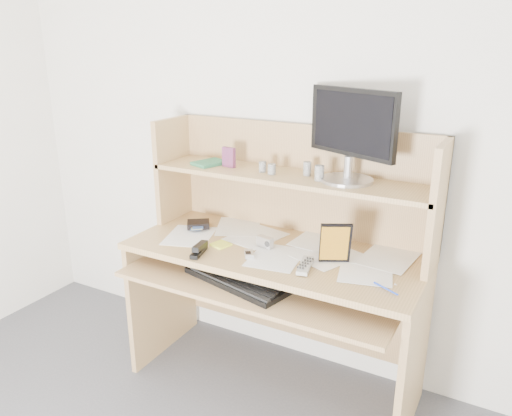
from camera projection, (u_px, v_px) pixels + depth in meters
The scene contains 19 objects.
back_wall at pixel (304, 133), 2.46m from camera, with size 3.60×0.04×2.50m, color white.
desk at pixel (281, 254), 2.43m from camera, with size 1.40×0.70×1.30m.
paper_clutter at pixel (274, 249), 2.35m from camera, with size 1.32×0.54×0.01m, color white.
keyboard at pixel (237, 279), 2.24m from camera, with size 0.54×0.30×0.04m.
tv_remote at pixel (305, 266), 2.15m from camera, with size 0.05×0.17×0.02m, color #A7A8A3.
flip_phone at pixel (249, 253), 2.27m from camera, with size 0.04×0.08×0.02m, color #BCBDBF.
stapler at pixel (199, 249), 2.29m from camera, with size 0.04×0.14×0.04m, color black.
wallet at pixel (198, 224), 2.61m from camera, with size 0.11×0.09×0.03m, color black.
sticky_note_pad at pixel (221, 245), 2.39m from camera, with size 0.08×0.08×0.01m, color yellow.
digital_camera at pixel (265, 242), 2.36m from camera, with size 0.08×0.03×0.05m, color #B4B4B6.
game_case at pixel (335, 243), 2.16m from camera, with size 0.14×0.02×0.19m, color black.
blue_pen at pixel (386, 288), 1.96m from camera, with size 0.01×0.01×0.12m, color blue.
card_box at pixel (229, 157), 2.49m from camera, with size 0.07×0.02×0.10m, color maroon.
shelf_book at pixel (210, 163), 2.56m from camera, with size 0.12×0.16×0.02m, color #36884F.
chip_stack_a at pixel (263, 167), 2.40m from camera, with size 0.04×0.04×0.05m, color black.
chip_stack_b at pixel (319, 173), 2.25m from camera, with size 0.04×0.04×0.07m, color white.
chip_stack_c at pixel (272, 169), 2.36m from camera, with size 0.04×0.04×0.05m, color black.
chip_stack_d at pixel (307, 169), 2.34m from camera, with size 0.04×0.04×0.07m, color white.
monitor at pixel (351, 132), 2.20m from camera, with size 0.45×0.26×0.41m.
Camera 1 is at (0.96, -0.46, 1.68)m, focal length 35.00 mm.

